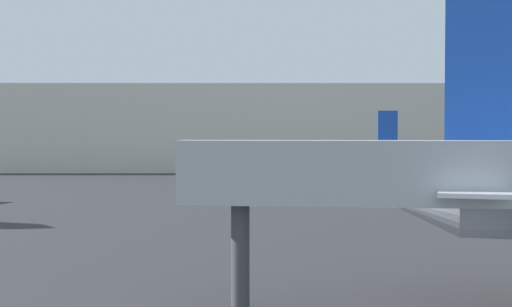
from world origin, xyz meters
name	(u,v)px	position (x,y,z in m)	size (l,w,h in m)	color
airplane_far_left	(303,162)	(9.06, 74.63, 2.97)	(28.59, 21.42, 9.09)	white
jet_bridge	(440,178)	(9.80, 14.13, 5.03)	(17.66, 4.19, 6.58)	#B2B7BC
terminal_building	(177,128)	(-10.02, 115.31, 7.05)	(94.80, 26.69, 14.11)	beige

